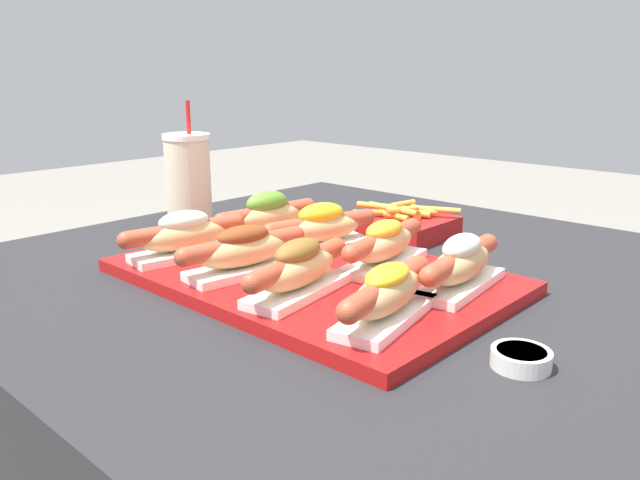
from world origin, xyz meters
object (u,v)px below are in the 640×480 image
at_px(hot_dog_0, 185,235).
at_px(hot_dog_6, 384,244).
at_px(hot_dog_5, 321,228).
at_px(serving_tray, 310,276).
at_px(hot_dog_7, 461,264).
at_px(drink_cup, 188,182).
at_px(hot_dog_2, 298,269).
at_px(hot_dog_4, 267,216).
at_px(fries_basket, 402,224).
at_px(sauce_bowl, 521,358).
at_px(hot_dog_1, 243,251).
at_px(hot_dog_3, 387,293).

height_order(hot_dog_0, hot_dog_6, hot_dog_0).
relative_size(hot_dog_5, hot_dog_6, 0.98).
height_order(serving_tray, hot_dog_7, hot_dog_7).
xyz_separation_m(hot_dog_0, drink_cup, (-0.20, 0.15, 0.04)).
distance_m(hot_dog_2, hot_dog_6, 0.17).
height_order(serving_tray, hot_dog_4, hot_dog_4).
distance_m(hot_dog_6, fries_basket, 0.25).
bearing_deg(hot_dog_0, sauce_bowl, 4.02).
height_order(hot_dog_2, hot_dog_5, hot_dog_5).
xyz_separation_m(hot_dog_1, hot_dog_2, (0.11, -0.01, 0.00)).
xyz_separation_m(hot_dog_2, drink_cup, (-0.44, 0.15, 0.04)).
height_order(hot_dog_4, fries_basket, hot_dog_4).
xyz_separation_m(hot_dog_7, drink_cup, (-0.58, -0.00, 0.04)).
distance_m(hot_dog_0, sauce_bowl, 0.52).
bearing_deg(hot_dog_2, hot_dog_1, 175.95).
bearing_deg(sauce_bowl, serving_tray, 172.33).
bearing_deg(hot_dog_0, drink_cup, 142.56).
xyz_separation_m(hot_dog_7, sauce_bowl, (0.14, -0.12, -0.04)).
xyz_separation_m(hot_dog_2, hot_dog_6, (0.01, 0.17, -0.00)).
relative_size(hot_dog_7, sauce_bowl, 3.37).
height_order(hot_dog_4, drink_cup, drink_cup).
relative_size(serving_tray, hot_dog_5, 2.68).
distance_m(hot_dog_2, fries_basket, 0.40).
height_order(hot_dog_2, hot_dog_4, hot_dog_4).
height_order(serving_tray, hot_dog_2, hot_dog_2).
bearing_deg(sauce_bowl, hot_dog_5, 161.36).
relative_size(drink_cup, fries_basket, 1.41).
height_order(hot_dog_0, fries_basket, hot_dog_0).
height_order(serving_tray, hot_dog_1, hot_dog_1).
distance_m(hot_dog_4, fries_basket, 0.25).
xyz_separation_m(serving_tray, hot_dog_0, (-0.18, -0.08, 0.04)).
bearing_deg(serving_tray, hot_dog_5, 124.76).
relative_size(serving_tray, hot_dog_4, 2.62).
height_order(hot_dog_0, hot_dog_1, hot_dog_0).
relative_size(hot_dog_1, hot_dog_7, 1.00).
bearing_deg(hot_dog_7, hot_dog_3, -92.02).
relative_size(hot_dog_6, sauce_bowl, 3.36).
height_order(hot_dog_2, drink_cup, drink_cup).
relative_size(hot_dog_1, hot_dog_6, 1.00).
xyz_separation_m(serving_tray, fries_basket, (-0.06, 0.30, 0.01)).
bearing_deg(hot_dog_7, fries_basket, 138.00).
xyz_separation_m(hot_dog_4, sauce_bowl, (0.52, -0.13, -0.04)).
distance_m(hot_dog_1, sauce_bowl, 0.40).
xyz_separation_m(drink_cup, fries_basket, (0.33, 0.23, -0.07)).
bearing_deg(serving_tray, sauce_bowl, -7.67).
height_order(hot_dog_5, sauce_bowl, hot_dog_5).
distance_m(hot_dog_3, drink_cup, 0.59).
bearing_deg(hot_dog_2, hot_dog_3, 3.27).
distance_m(hot_dog_3, fries_basket, 0.45).
bearing_deg(hot_dog_6, serving_tray, -128.90).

